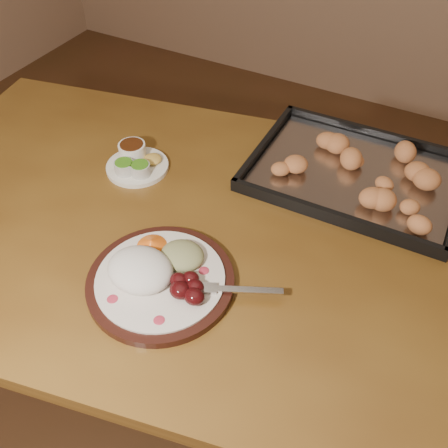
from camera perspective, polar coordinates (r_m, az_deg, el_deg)
The scene contains 5 objects.
ground at distance 1.73m, azimuth -5.12°, elevation -17.57°, with size 4.00×4.00×0.00m, color #54301C.
dining_table at distance 1.18m, azimuth -2.58°, elevation -3.28°, with size 1.64×1.17×0.75m.
dinner_plate at distance 0.99m, azimuth -7.54°, elevation -5.81°, with size 0.37×0.29×0.07m.
condiment_saucer at distance 1.26m, azimuth -10.07°, elevation 7.02°, with size 0.15×0.15×0.05m.
baking_tray at distance 1.26m, azimuth 14.82°, elevation 5.79°, with size 0.50×0.37×0.05m.
Camera 1 is at (0.50, -0.63, 1.53)m, focal length 40.00 mm.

